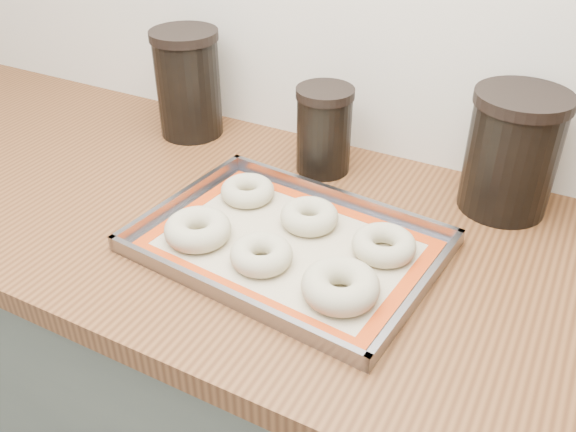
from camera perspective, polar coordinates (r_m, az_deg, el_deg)
The scene contains 13 objects.
cabinet at distance 1.34m, azimuth 0.23°, elevation -17.83°, with size 3.00×0.65×0.86m, color #596155.
countertop at distance 1.03m, azimuth 0.29°, elevation -2.06°, with size 3.06×0.68×0.04m, color brown.
baking_tray at distance 0.97m, azimuth 0.00°, elevation -2.60°, with size 0.49×0.37×0.03m.
baking_mat at distance 0.97m, azimuth 0.00°, elevation -2.70°, with size 0.45×0.33×0.00m.
bagel_front_left at distance 0.99m, azimuth -8.44°, elevation -1.24°, with size 0.11×0.11×0.04m, color #C1B795.
bagel_front_mid at distance 0.93m, azimuth -2.51°, elevation -3.62°, with size 0.10×0.10×0.03m, color #C1B795.
bagel_front_right at distance 0.87m, azimuth 4.93°, elevation -6.53°, with size 0.11×0.11×0.04m, color #C1B795.
bagel_back_left at distance 1.08m, azimuth -3.80°, elevation 2.38°, with size 0.10×0.10×0.03m, color #C1B795.
bagel_back_mid at distance 1.01m, azimuth 2.00°, elevation -0.03°, with size 0.10×0.10×0.04m, color #C1B795.
bagel_back_right at distance 0.96m, azimuth 8.96°, elevation -2.68°, with size 0.10×0.10×0.03m, color #C1B795.
canister_left at distance 1.31m, azimuth -9.33°, elevation 12.15°, with size 0.14×0.14×0.22m.
canister_mid at distance 1.15m, azimuth 3.38°, elevation 8.04°, with size 0.11×0.11×0.17m.
canister_right at distance 1.09m, azimuth 20.22°, elevation 5.60°, with size 0.16×0.16×0.21m.
Camera 1 is at (0.39, 0.93, 1.48)m, focal length 38.00 mm.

